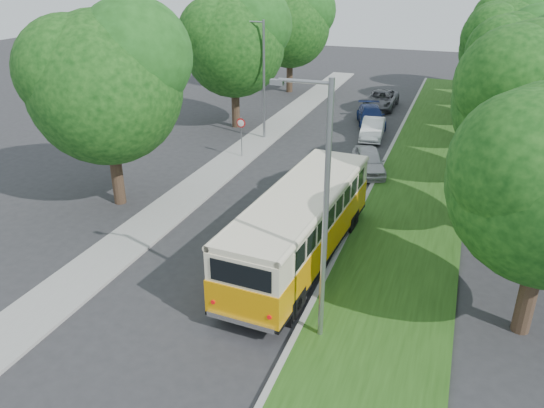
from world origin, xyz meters
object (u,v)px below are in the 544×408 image
(car_blue, at_px, (371,116))
(lamppost_near, at_px, (323,209))
(vintage_bus, at_px, (300,228))
(car_silver, at_px, (368,161))
(lamppost_far, at_px, (262,76))
(car_white, at_px, (373,129))
(car_grey, at_px, (381,100))

(car_blue, bearing_deg, lamppost_near, -99.12)
(vintage_bus, height_order, car_silver, vintage_bus)
(car_blue, bearing_deg, lamppost_far, -152.39)
(lamppost_near, bearing_deg, car_white, 95.76)
(lamppost_far, bearing_deg, car_silver, -26.48)
(lamppost_far, height_order, car_silver, lamppost_far)
(lamppost_far, xyz_separation_m, vintage_bus, (7.05, -14.39, -2.61))
(lamppost_near, height_order, vintage_bus, lamppost_near)
(car_silver, bearing_deg, lamppost_far, 135.38)
(car_white, relative_size, car_blue, 0.88)
(vintage_bus, xyz_separation_m, car_white, (-0.27, 16.98, -0.86))
(vintage_bus, relative_size, car_white, 2.58)
(car_blue, height_order, car_grey, car_grey)
(lamppost_near, relative_size, lamppost_far, 1.07)
(lamppost_near, height_order, car_silver, lamppost_near)
(lamppost_far, distance_m, car_silver, 9.26)
(lamppost_near, relative_size, car_white, 2.04)
(lamppost_far, bearing_deg, car_grey, 61.22)
(car_silver, bearing_deg, lamppost_near, -103.44)
(vintage_bus, distance_m, car_white, 17.00)
(vintage_bus, bearing_deg, lamppost_far, 119.73)
(lamppost_near, xyz_separation_m, car_grey, (-2.93, 29.37, -3.69))
(vintage_bus, bearing_deg, lamppost_near, -62.05)
(car_silver, relative_size, car_grey, 0.81)
(vintage_bus, bearing_deg, car_silver, 90.11)
(car_white, bearing_deg, car_blue, 97.94)
(car_grey, bearing_deg, car_silver, -82.68)
(vintage_bus, bearing_deg, car_grey, 96.07)
(vintage_bus, relative_size, car_silver, 2.56)
(lamppost_near, distance_m, car_silver, 15.17)
(car_white, distance_m, car_grey, 8.32)
(car_blue, bearing_deg, car_white, -93.25)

